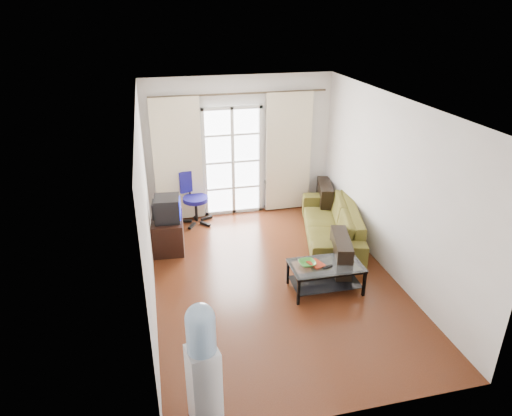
{
  "coord_description": "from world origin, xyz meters",
  "views": [
    {
      "loc": [
        -1.63,
        -5.73,
        3.9
      ],
      "look_at": [
        -0.2,
        0.35,
        1.07
      ],
      "focal_mm": 32.0,
      "sensor_mm": 36.0,
      "label": 1
    }
  ],
  "objects": [
    {
      "name": "curtain_rod",
      "position": [
        0.0,
        2.5,
        2.38
      ],
      "size": [
        3.3,
        0.04,
        0.04
      ],
      "primitive_type": "cylinder",
      "rotation": [
        0.0,
        1.57,
        0.0
      ],
      "color": "#4C3F2D",
      "rests_on": "wall_back"
    },
    {
      "name": "wall_front",
      "position": [
        0.0,
        -2.6,
        1.35
      ],
      "size": [
        3.6,
        0.02,
        2.7
      ],
      "primitive_type": "cube",
      "color": "white",
      "rests_on": "floor"
    },
    {
      "name": "curtain_left",
      "position": [
        -1.2,
        2.48,
        1.2
      ],
      "size": [
        0.9,
        0.07,
        2.35
      ],
      "primitive_type": "cube",
      "color": "#F5E9C5",
      "rests_on": "curtain_rod"
    },
    {
      "name": "sofa",
      "position": [
        1.32,
        1.0,
        0.33
      ],
      "size": [
        2.66,
        1.97,
        0.65
      ],
      "primitive_type": "imported",
      "rotation": [
        0.0,
        0.0,
        -1.83
      ],
      "color": "brown",
      "rests_on": "floor"
    },
    {
      "name": "wall_left",
      "position": [
        -1.8,
        0.0,
        1.35
      ],
      "size": [
        0.02,
        5.2,
        2.7
      ],
      "primitive_type": "cube",
      "color": "white",
      "rests_on": "floor"
    },
    {
      "name": "bowl",
      "position": [
        0.38,
        -0.39,
        0.45
      ],
      "size": [
        0.26,
        0.26,
        0.06
      ],
      "primitive_type": "imported",
      "rotation": [
        0.0,
        0.0,
        0.03
      ],
      "color": "#2E804A",
      "rests_on": "coffee_table"
    },
    {
      "name": "wall_right",
      "position": [
        1.8,
        0.0,
        1.35
      ],
      "size": [
        0.02,
        5.2,
        2.7
      ],
      "primitive_type": "cube",
      "color": "white",
      "rests_on": "floor"
    },
    {
      "name": "floor",
      "position": [
        0.0,
        0.0,
        0.0
      ],
      "size": [
        5.2,
        5.2,
        0.0
      ],
      "primitive_type": "plane",
      "color": "#592A15",
      "rests_on": "ground"
    },
    {
      "name": "french_door",
      "position": [
        -0.15,
        2.54,
        1.07
      ],
      "size": [
        1.16,
        0.06,
        2.15
      ],
      "color": "white",
      "rests_on": "wall_back"
    },
    {
      "name": "tv_stand",
      "position": [
        -1.51,
        1.36,
        0.28
      ],
      "size": [
        0.57,
        0.81,
        0.56
      ],
      "primitive_type": "cube",
      "rotation": [
        0.0,
        0.0,
        -0.08
      ],
      "color": "black",
      "rests_on": "floor"
    },
    {
      "name": "coffee_table",
      "position": [
        0.66,
        -0.44,
        0.27
      ],
      "size": [
        1.06,
        0.61,
        0.42
      ],
      "rotation": [
        0.0,
        0.0,
        -0.01
      ],
      "color": "silver",
      "rests_on": "floor"
    },
    {
      "name": "book",
      "position": [
        0.43,
        -0.43,
        0.44
      ],
      "size": [
        0.34,
        0.36,
        0.02
      ],
      "primitive_type": "imported",
      "rotation": [
        0.0,
        0.0,
        0.36
      ],
      "color": "#AE1516",
      "rests_on": "coffee_table"
    },
    {
      "name": "radiator",
      "position": [
        0.8,
        2.5,
        0.33
      ],
      "size": [
        0.64,
        0.12,
        0.64
      ],
      "primitive_type": "cube",
      "color": "gray",
      "rests_on": "floor"
    },
    {
      "name": "curtain_right",
      "position": [
        0.95,
        2.48,
        1.2
      ],
      "size": [
        0.9,
        0.07,
        2.35
      ],
      "primitive_type": "cube",
      "color": "#F5E9C5",
      "rests_on": "curtain_rod"
    },
    {
      "name": "task_chair",
      "position": [
        -0.95,
        2.28,
        0.29
      ],
      "size": [
        0.88,
        0.88,
        0.99
      ],
      "rotation": [
        0.0,
        0.0,
        0.39
      ],
      "color": "black",
      "rests_on": "floor"
    },
    {
      "name": "water_cooler",
      "position": [
        -1.36,
        -2.35,
        0.75
      ],
      "size": [
        0.34,
        0.34,
        1.43
      ],
      "rotation": [
        0.0,
        0.0,
        0.19
      ],
      "color": "silver",
      "rests_on": "floor"
    },
    {
      "name": "ceiling",
      "position": [
        0.0,
        0.0,
        2.7
      ],
      "size": [
        5.2,
        5.2,
        0.0
      ],
      "primitive_type": "plane",
      "rotation": [
        3.14,
        0.0,
        0.0
      ],
      "color": "white",
      "rests_on": "wall_back"
    },
    {
      "name": "wall_back",
      "position": [
        0.0,
        2.6,
        1.35
      ],
      "size": [
        3.6,
        0.02,
        2.7
      ],
      "primitive_type": "cube",
      "color": "white",
      "rests_on": "floor"
    },
    {
      "name": "remote",
      "position": [
        0.65,
        -0.51,
        0.43
      ],
      "size": [
        0.16,
        0.09,
        0.02
      ],
      "primitive_type": "cube",
      "rotation": [
        0.0,
        0.0,
        0.31
      ],
      "color": "black",
      "rests_on": "coffee_table"
    },
    {
      "name": "crt_tv",
      "position": [
        -1.51,
        1.3,
        0.77
      ],
      "size": [
        0.49,
        0.48,
        0.41
      ],
      "rotation": [
        0.0,
        0.0,
        -0.09
      ],
      "color": "black",
      "rests_on": "tv_stand"
    }
  ]
}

